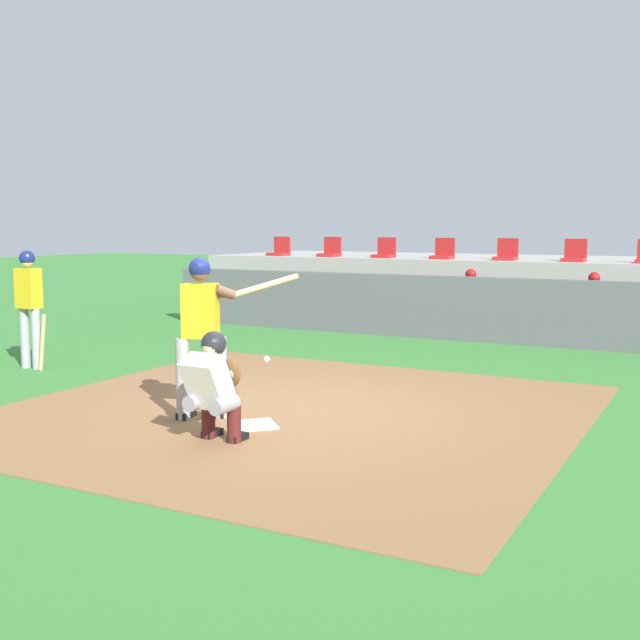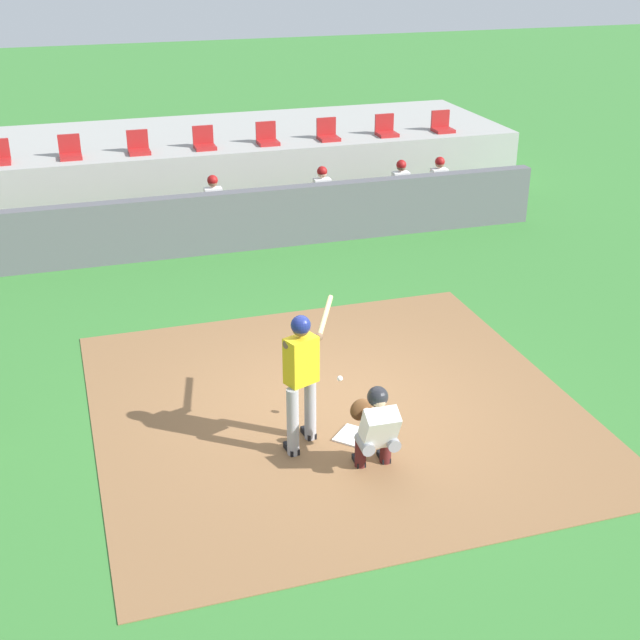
{
  "view_description": "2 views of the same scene",
  "coord_description": "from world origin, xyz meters",
  "px_view_note": "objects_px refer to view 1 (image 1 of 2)",
  "views": [
    {
      "loc": [
        4.49,
        -7.73,
        2.15
      ],
      "look_at": [
        0.0,
        0.7,
        1.0
      ],
      "focal_mm": 44.08,
      "sensor_mm": 36.0,
      "label": 1
    },
    {
      "loc": [
        -3.22,
        -9.64,
        6.0
      ],
      "look_at": [
        0.0,
        0.7,
        1.0
      ],
      "focal_mm": 48.55,
      "sensor_mm": 36.0,
      "label": 2
    }
  ],
  "objects_px": {
    "dugout_player_1": "(592,306)",
    "stadium_seat_3": "(443,253)",
    "home_plate": "(254,425)",
    "dugout_player_0": "(468,301)",
    "batter_at_plate": "(203,327)",
    "stadium_seat_5": "(574,255)",
    "stadium_seat_2": "(385,252)",
    "catcher_crouched": "(214,383)",
    "stadium_seat_4": "(506,254)",
    "on_deck_batter": "(29,301)",
    "stadium_seat_0": "(280,250)",
    "stadium_seat_1": "(330,251)"
  },
  "relations": [
    {
      "from": "stadium_seat_2",
      "to": "dugout_player_1",
      "type": "bearing_deg",
      "value": -21.97
    },
    {
      "from": "home_plate",
      "to": "stadium_seat_1",
      "type": "bearing_deg",
      "value": 113.06
    },
    {
      "from": "stadium_seat_2",
      "to": "batter_at_plate",
      "type": "bearing_deg",
      "value": -77.72
    },
    {
      "from": "dugout_player_1",
      "to": "stadium_seat_0",
      "type": "bearing_deg",
      "value": 165.61
    },
    {
      "from": "catcher_crouched",
      "to": "stadium_seat_0",
      "type": "height_order",
      "value": "stadium_seat_0"
    },
    {
      "from": "stadium_seat_0",
      "to": "on_deck_batter",
      "type": "bearing_deg",
      "value": -84.12
    },
    {
      "from": "batter_at_plate",
      "to": "stadium_seat_5",
      "type": "relative_size",
      "value": 3.76
    },
    {
      "from": "dugout_player_0",
      "to": "stadium_seat_5",
      "type": "bearing_deg",
      "value": 51.11
    },
    {
      "from": "dugout_player_0",
      "to": "dugout_player_1",
      "type": "distance_m",
      "value": 2.35
    },
    {
      "from": "on_deck_batter",
      "to": "stadium_seat_1",
      "type": "bearing_deg",
      "value": 86.52
    },
    {
      "from": "on_deck_batter",
      "to": "stadium_seat_5",
      "type": "bearing_deg",
      "value": 54.41
    },
    {
      "from": "batter_at_plate",
      "to": "on_deck_batter",
      "type": "height_order",
      "value": "batter_at_plate"
    },
    {
      "from": "dugout_player_1",
      "to": "stadium_seat_3",
      "type": "relative_size",
      "value": 2.71
    },
    {
      "from": "stadium_seat_2",
      "to": "catcher_crouched",
      "type": "bearing_deg",
      "value": -75.16
    },
    {
      "from": "on_deck_batter",
      "to": "stadium_seat_0",
      "type": "relative_size",
      "value": 3.72
    },
    {
      "from": "stadium_seat_4",
      "to": "stadium_seat_3",
      "type": "bearing_deg",
      "value": 180.0
    },
    {
      "from": "dugout_player_1",
      "to": "stadium_seat_5",
      "type": "xyz_separation_m",
      "value": [
        -0.71,
        2.03,
        0.86
      ]
    },
    {
      "from": "catcher_crouched",
      "to": "dugout_player_1",
      "type": "xyz_separation_m",
      "value": [
        2.15,
        8.86,
        0.07
      ]
    },
    {
      "from": "stadium_seat_1",
      "to": "stadium_seat_5",
      "type": "xyz_separation_m",
      "value": [
        5.78,
        0.0,
        0.0
      ]
    },
    {
      "from": "stadium_seat_0",
      "to": "stadium_seat_3",
      "type": "bearing_deg",
      "value": 0.0
    },
    {
      "from": "dugout_player_0",
      "to": "stadium_seat_5",
      "type": "xyz_separation_m",
      "value": [
        1.64,
        2.03,
        0.86
      ]
    },
    {
      "from": "stadium_seat_5",
      "to": "on_deck_batter",
      "type": "bearing_deg",
      "value": -125.59
    },
    {
      "from": "home_plate",
      "to": "stadium_seat_1",
      "type": "xyz_separation_m",
      "value": [
        -4.33,
        10.18,
        1.51
      ]
    },
    {
      "from": "stadium_seat_2",
      "to": "stadium_seat_5",
      "type": "height_order",
      "value": "same"
    },
    {
      "from": "stadium_seat_0",
      "to": "dugout_player_0",
      "type": "bearing_deg",
      "value": -20.03
    },
    {
      "from": "on_deck_batter",
      "to": "stadium_seat_3",
      "type": "relative_size",
      "value": 3.72
    },
    {
      "from": "batter_at_plate",
      "to": "stadium_seat_1",
      "type": "xyz_separation_m",
      "value": [
        -3.65,
        10.14,
        0.5
      ]
    },
    {
      "from": "home_plate",
      "to": "batter_at_plate",
      "type": "height_order",
      "value": "batter_at_plate"
    },
    {
      "from": "home_plate",
      "to": "stadium_seat_2",
      "type": "bearing_deg",
      "value": 105.84
    },
    {
      "from": "dugout_player_1",
      "to": "home_plate",
      "type": "bearing_deg",
      "value": -104.81
    },
    {
      "from": "stadium_seat_3",
      "to": "stadium_seat_4",
      "type": "bearing_deg",
      "value": 0.0
    },
    {
      "from": "dugout_player_0",
      "to": "stadium_seat_3",
      "type": "distance_m",
      "value": 2.54
    },
    {
      "from": "home_plate",
      "to": "dugout_player_0",
      "type": "xyz_separation_m",
      "value": [
        -0.2,
        8.14,
        0.65
      ]
    },
    {
      "from": "batter_at_plate",
      "to": "on_deck_batter",
      "type": "relative_size",
      "value": 1.01
    },
    {
      "from": "stadium_seat_3",
      "to": "stadium_seat_4",
      "type": "height_order",
      "value": "same"
    },
    {
      "from": "batter_at_plate",
      "to": "stadium_seat_4",
      "type": "bearing_deg",
      "value": 86.16
    },
    {
      "from": "home_plate",
      "to": "stadium_seat_3",
      "type": "distance_m",
      "value": 10.39
    },
    {
      "from": "stadium_seat_0",
      "to": "stadium_seat_4",
      "type": "xyz_separation_m",
      "value": [
        5.78,
        0.0,
        0.0
      ]
    },
    {
      "from": "batter_at_plate",
      "to": "stadium_seat_3",
      "type": "relative_size",
      "value": 3.76
    },
    {
      "from": "stadium_seat_0",
      "to": "stadium_seat_2",
      "type": "relative_size",
      "value": 1.0
    },
    {
      "from": "dugout_player_1",
      "to": "stadium_seat_3",
      "type": "xyz_separation_m",
      "value": [
        -3.6,
        2.03,
        0.86
      ]
    },
    {
      "from": "dugout_player_1",
      "to": "stadium_seat_2",
      "type": "distance_m",
      "value": 5.51
    },
    {
      "from": "stadium_seat_1",
      "to": "stadium_seat_5",
      "type": "height_order",
      "value": "same"
    },
    {
      "from": "dugout_player_0",
      "to": "stadium_seat_0",
      "type": "xyz_separation_m",
      "value": [
        -5.58,
        2.03,
        0.86
      ]
    },
    {
      "from": "on_deck_batter",
      "to": "stadium_seat_1",
      "type": "height_order",
      "value": "stadium_seat_1"
    },
    {
      "from": "stadium_seat_1",
      "to": "stadium_seat_2",
      "type": "relative_size",
      "value": 1.0
    },
    {
      "from": "catcher_crouched",
      "to": "stadium_seat_2",
      "type": "xyz_separation_m",
      "value": [
        -2.89,
        10.9,
        0.93
      ]
    },
    {
      "from": "dugout_player_0",
      "to": "stadium_seat_4",
      "type": "xyz_separation_m",
      "value": [
        0.2,
        2.03,
        0.86
      ]
    },
    {
      "from": "catcher_crouched",
      "to": "on_deck_batter",
      "type": "xyz_separation_m",
      "value": [
        -4.87,
        2.08,
        0.41
      ]
    },
    {
      "from": "on_deck_batter",
      "to": "dugout_player_1",
      "type": "height_order",
      "value": "on_deck_batter"
    }
  ]
}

